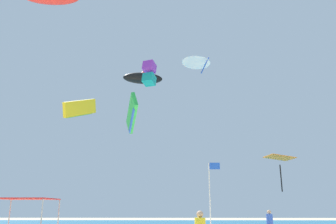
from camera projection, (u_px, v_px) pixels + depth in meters
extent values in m
cube|color=#1E6B93|center=(175.00, 223.00, 43.93)|extent=(110.00, 22.48, 0.03)
cylinder|color=#B2B2B7|center=(41.00, 222.00, 18.22)|extent=(0.07, 0.07, 2.36)
cylinder|color=#B2B2B7|center=(9.00, 220.00, 20.95)|extent=(0.07, 0.07, 2.36)
cylinder|color=#B2B2B7|center=(58.00, 220.00, 20.89)|extent=(0.07, 0.07, 2.36)
cube|color=red|center=(26.00, 199.00, 19.91)|extent=(3.10, 2.84, 0.06)
cylinder|color=blue|center=(270.00, 220.00, 22.42)|extent=(0.42, 0.42, 0.70)
sphere|color=tan|center=(269.00, 212.00, 22.55)|extent=(0.26, 0.26, 0.26)
sphere|color=tan|center=(200.00, 214.00, 13.44)|extent=(0.26, 0.26, 0.26)
cylinder|color=silver|center=(210.00, 204.00, 17.65)|extent=(0.06, 0.06, 4.19)
cube|color=blue|center=(215.00, 166.00, 18.16)|extent=(0.55, 0.02, 0.35)
cube|color=yellow|center=(80.00, 108.00, 35.85)|extent=(2.21, 5.03, 3.21)
cube|color=green|center=(80.00, 114.00, 35.67)|extent=(1.67, 3.79, 1.77)
cube|color=purple|center=(149.00, 67.00, 37.85)|extent=(1.61, 1.74, 1.32)
cube|color=teal|center=(149.00, 79.00, 37.46)|extent=(1.61, 1.74, 1.32)
cone|color=white|center=(196.00, 61.00, 45.63)|extent=(5.33, 5.32, 1.08)
cylinder|color=blue|center=(205.00, 65.00, 44.09)|extent=(1.29, 1.09, 2.64)
cube|color=orange|center=(279.00, 157.00, 39.32)|extent=(3.19, 3.20, 0.43)
cylinder|color=black|center=(281.00, 178.00, 38.69)|extent=(0.15, 0.15, 2.99)
cube|color=green|center=(132.00, 114.00, 22.25)|extent=(1.18, 3.34, 2.08)
cube|color=blue|center=(132.00, 121.00, 22.13)|extent=(0.70, 2.58, 1.15)
ellipsoid|color=black|center=(143.00, 78.00, 46.36)|extent=(5.50, 2.63, 1.80)
cone|color=red|center=(143.00, 73.00, 46.58)|extent=(0.90, 0.97, 0.69)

